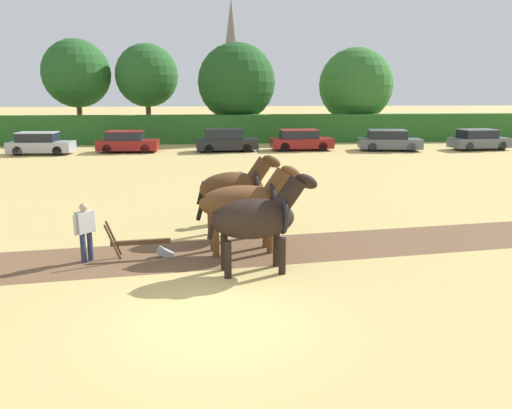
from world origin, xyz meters
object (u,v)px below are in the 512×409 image
object	(u,v)px
tree_center_right	(356,85)
draft_horse_trail_left	(235,188)
draft_horse_lead_left	(258,218)
plow	(146,246)
parked_car_far_right	(389,141)
farmer_beside_team	(240,193)
parked_car_center_left	(40,144)
parked_car_right	(301,140)
parked_car_center_right	(226,141)
church_spire	(232,56)
tree_center	(237,82)
farmer_at_plow	(85,228)
draft_horse_lead_right	(245,202)
parked_car_center	(127,142)
parked_car_end_right	(479,140)
tree_center_left	(147,76)
tree_left	(77,74)

from	to	relation	value
tree_center_right	draft_horse_trail_left	bearing A→B (deg)	-112.65
draft_horse_lead_left	plow	size ratio (longest dim) A/B	1.56
plow	parked_car_far_right	xyz separation A→B (m)	(14.76, 22.32, 0.40)
plow	farmer_beside_team	bearing A→B (deg)	46.42
parked_car_center_left	farmer_beside_team	bearing A→B (deg)	-53.89
draft_horse_lead_left	parked_car_right	bearing A→B (deg)	70.72
parked_car_center_right	plow	bearing A→B (deg)	-101.85
plow	draft_horse_trail_left	bearing A→B (deg)	30.75
church_spire	tree_center	bearing A→B (deg)	-92.12
farmer_at_plow	farmer_beside_team	world-z (taller)	farmer_beside_team
farmer_at_plow	farmer_beside_team	bearing A→B (deg)	84.57
draft_horse_lead_right	farmer_at_plow	distance (m)	4.23
plow	parked_car_center	xyz separation A→B (m)	(-4.03, 23.21, 0.40)
draft_horse_lead_left	farmer_beside_team	xyz separation A→B (m)	(-0.12, 4.89, -0.39)
farmer_at_plow	parked_car_end_right	xyz separation A→B (m)	(23.03, 22.30, -0.16)
draft_horse_lead_right	parked_car_center_left	xyz separation A→B (m)	(-12.44, 22.22, -0.68)
parked_car_far_right	plow	bearing A→B (deg)	-113.86
draft_horse_lead_left	draft_horse_trail_left	bearing A→B (deg)	90.18
parked_car_center_left	parked_car_center_right	distance (m)	12.72
tree_center_right	farmer_at_plow	world-z (taller)	tree_center_right
tree_center_left	farmer_beside_team	world-z (taller)	tree_center_left
tree_center_right	draft_horse_trail_left	distance (m)	32.10
tree_left	tree_center_right	xyz separation A→B (m)	(24.24, -1.24, -0.97)
church_spire	plow	xyz separation A→B (m)	(-5.54, -66.68, -8.94)
draft_horse_lead_left	draft_horse_lead_right	bearing A→B (deg)	90.19
parked_car_center	parked_car_center_right	bearing A→B (deg)	0.37
parked_car_end_right	parked_car_right	bearing A→B (deg)	170.03
tree_center	parked_car_center_left	xyz separation A→B (m)	(-13.99, -8.51, -4.20)
draft_horse_lead_right	parked_car_far_right	world-z (taller)	draft_horse_lead_right
church_spire	farmer_beside_team	xyz separation A→B (m)	(-2.81, -63.07, -8.28)
tree_center_right	church_spire	size ratio (longest dim) A/B	0.45
parked_car_far_right	parked_car_end_right	xyz separation A→B (m)	(6.76, -0.13, 0.00)
tree_center_left	parked_car_far_right	bearing A→B (deg)	-28.72
parked_car_center_right	tree_center_right	bearing A→B (deg)	30.75
plow	parked_car_center	size ratio (longest dim) A/B	0.42
draft_horse_trail_left	parked_car_far_right	world-z (taller)	draft_horse_trail_left
parked_car_right	parked_car_far_right	size ratio (longest dim) A/B	0.96
parked_car_center	parked_car_end_right	world-z (taller)	parked_car_end_right
tree_center_left	church_spire	distance (m)	35.73
tree_center	parked_car_right	size ratio (longest dim) A/B	1.84
parked_car_end_right	tree_center_right	bearing A→B (deg)	120.71
church_spire	draft_horse_lead_right	bearing A→B (deg)	-92.48
church_spire	farmer_at_plow	xyz separation A→B (m)	(-7.05, -66.80, -8.37)
parked_car_center_left	parked_car_center_right	xyz separation A→B (m)	(12.71, 0.45, 0.03)
plow	farmer_beside_team	size ratio (longest dim) A/B	1.06
farmer_at_plow	parked_car_center_right	size ratio (longest dim) A/B	0.35
tree_center	draft_horse_lead_left	bearing A→B (deg)	-92.43
draft_horse_lead_right	tree_center_right	bearing A→B (deg)	62.26
draft_horse_lead_left	tree_left	bearing A→B (deg)	103.52
draft_horse_lead_right	parked_car_center_right	bearing A→B (deg)	82.87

